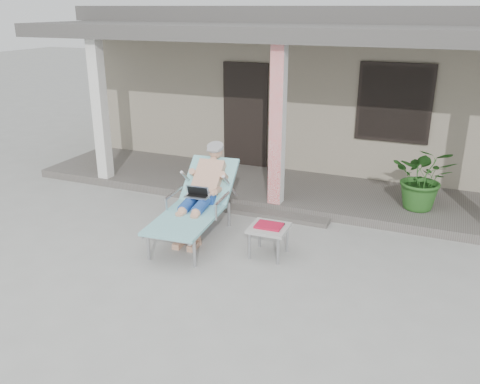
% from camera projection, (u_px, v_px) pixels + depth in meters
% --- Properties ---
extents(ground, '(60.00, 60.00, 0.00)m').
position_uv_depth(ground, '(224.00, 265.00, 6.86)').
color(ground, '#9E9E99').
rests_on(ground, ground).
extents(house, '(10.40, 5.40, 3.30)m').
position_uv_depth(house, '(337.00, 80.00, 11.91)').
color(house, '#9D937D').
rests_on(house, ground).
extents(porch_deck, '(10.00, 2.00, 0.15)m').
position_uv_depth(porch_deck, '(290.00, 190.00, 9.43)').
color(porch_deck, '#605B56').
rests_on(porch_deck, ground).
extents(porch_overhang, '(10.00, 2.30, 2.85)m').
position_uv_depth(porch_overhang, '(295.00, 38.00, 8.45)').
color(porch_overhang, silver).
rests_on(porch_overhang, porch_deck).
extents(porch_step, '(2.00, 0.30, 0.07)m').
position_uv_depth(porch_step, '(270.00, 214.00, 8.45)').
color(porch_step, '#605B56').
rests_on(porch_step, ground).
extents(lounger, '(0.95, 2.13, 1.35)m').
position_uv_depth(lounger, '(199.00, 182.00, 7.55)').
color(lounger, '#B7B7BC').
rests_on(lounger, ground).
extents(side_table, '(0.53, 0.53, 0.47)m').
position_uv_depth(side_table, '(269.00, 229.00, 7.01)').
color(side_table, '#A9A9A4').
rests_on(side_table, ground).
extents(potted_palm, '(0.99, 0.87, 1.07)m').
position_uv_depth(potted_palm, '(424.00, 178.00, 8.20)').
color(potted_palm, '#26591E').
rests_on(potted_palm, porch_deck).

